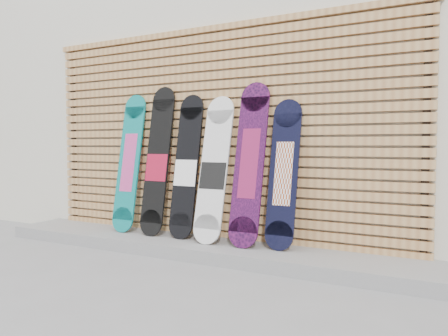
{
  "coord_description": "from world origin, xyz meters",
  "views": [
    {
      "loc": [
        2.09,
        -2.98,
        1.07
      ],
      "look_at": [
        0.1,
        0.75,
        0.85
      ],
      "focal_mm": 35.0,
      "sensor_mm": 36.0,
      "label": 1
    }
  ],
  "objects": [
    {
      "name": "snowboard_4",
      "position": [
        0.37,
        0.77,
        0.9
      ],
      "size": [
        0.3,
        0.36,
        1.56
      ],
      "color": "black",
      "rests_on": "concrete_step"
    },
    {
      "name": "snowboard_3",
      "position": [
        -0.01,
        0.76,
        0.83
      ],
      "size": [
        0.3,
        0.37,
        1.45
      ],
      "color": "silver",
      "rests_on": "concrete_step"
    },
    {
      "name": "snowboard_5",
      "position": [
        0.7,
        0.8,
        0.81
      ],
      "size": [
        0.27,
        0.29,
        1.38
      ],
      "color": "black",
      "rests_on": "concrete_step"
    },
    {
      "name": "concrete_step",
      "position": [
        -0.15,
        0.68,
        0.06
      ],
      "size": [
        4.6,
        0.7,
        0.12
      ],
      "primitive_type": "cube",
      "color": "gray",
      "rests_on": "ground"
    },
    {
      "name": "snowboard_1",
      "position": [
        -0.72,
        0.78,
        0.9
      ],
      "size": [
        0.28,
        0.32,
        1.59
      ],
      "color": "black",
      "rests_on": "concrete_step"
    },
    {
      "name": "building",
      "position": [
        0.5,
        3.5,
        1.8
      ],
      "size": [
        12.0,
        5.0,
        3.6
      ],
      "primitive_type": "cube",
      "color": "beige",
      "rests_on": "ground"
    },
    {
      "name": "snowboard_0",
      "position": [
        -1.11,
        0.79,
        0.88
      ],
      "size": [
        0.28,
        0.31,
        1.52
      ],
      "color": "#0C7777",
      "rests_on": "concrete_step"
    },
    {
      "name": "snowboard_2",
      "position": [
        -0.36,
        0.79,
        0.85
      ],
      "size": [
        0.27,
        0.3,
        1.48
      ],
      "color": "black",
      "rests_on": "concrete_step"
    },
    {
      "name": "slat_wall",
      "position": [
        -0.15,
        0.97,
        1.21
      ],
      "size": [
        4.26,
        0.08,
        2.29
      ],
      "color": "#AF7D49",
      "rests_on": "ground"
    },
    {
      "name": "ground",
      "position": [
        0.0,
        0.0,
        0.0
      ],
      "size": [
        80.0,
        80.0,
        0.0
      ],
      "primitive_type": "plane",
      "color": "gray",
      "rests_on": "ground"
    }
  ]
}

